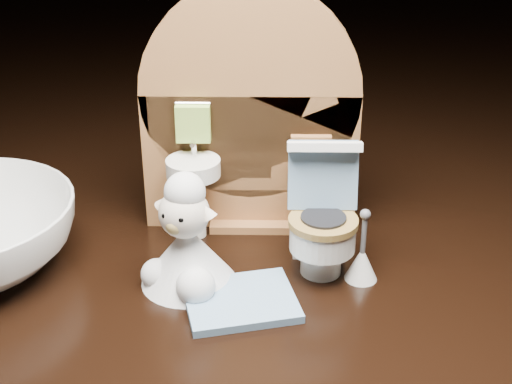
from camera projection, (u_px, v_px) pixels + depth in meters
backdrop_panel at (249, 125)px, 0.42m from camera, size 0.13×0.05×0.15m
toy_toilet at (322, 223)px, 0.40m from camera, size 0.04×0.05×0.08m
bath_mat at (241, 301)px, 0.37m from camera, size 0.07×0.06×0.00m
toilet_brush at (362, 261)px, 0.39m from camera, size 0.02×0.02×0.04m
plush_lamb at (186, 246)px, 0.38m from camera, size 0.05×0.05×0.07m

